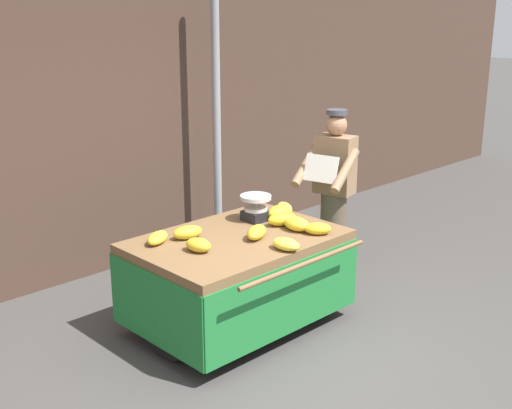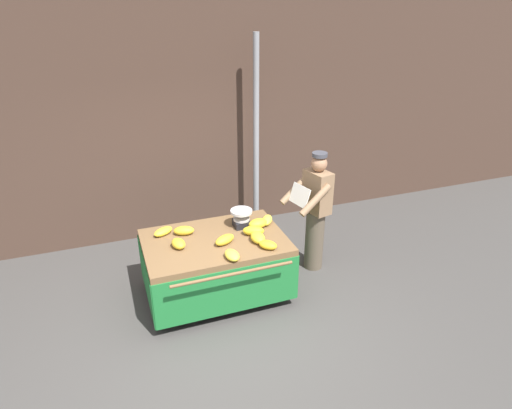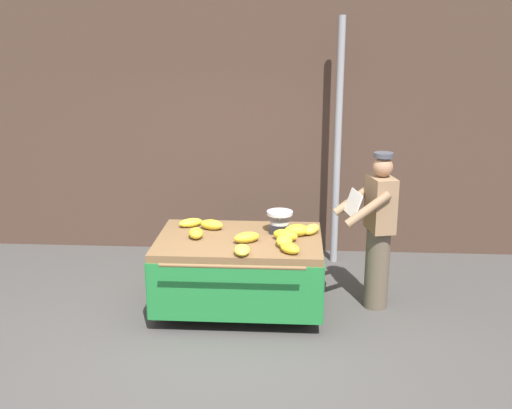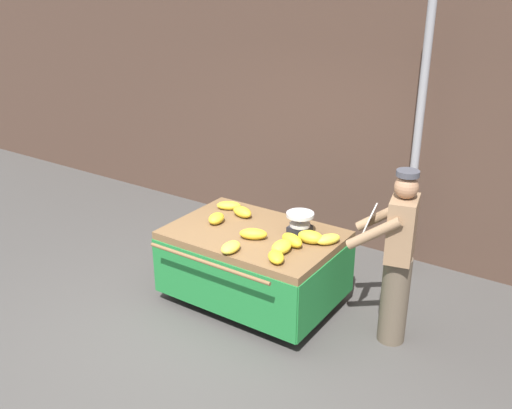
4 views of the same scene
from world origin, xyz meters
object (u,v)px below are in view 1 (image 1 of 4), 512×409
Objects in this scene: banana_bunch_5 at (158,238)px; banana_bunch_1 at (282,219)px; banana_bunch_8 at (297,224)px; vendor_person at (333,194)px; weighing_scale at (256,208)px; banana_bunch_3 at (318,229)px; banana_bunch_6 at (285,208)px; banana_bunch_7 at (286,244)px; banana_bunch_0 at (188,232)px; street_pole at (216,115)px; banana_bunch_9 at (279,212)px; banana_bunch_2 at (198,245)px; banana_bunch_4 at (257,232)px; banana_cart at (237,260)px.

banana_bunch_1 is at bearing -20.50° from banana_bunch_5.
banana_bunch_8 is 1.06m from vendor_person.
vendor_person is (1.04, -0.04, -0.07)m from weighing_scale.
banana_bunch_6 is (0.22, 0.60, 0.00)m from banana_bunch_3.
banana_bunch_6 is (0.27, 0.23, -0.01)m from banana_bunch_1.
vendor_person is (1.39, 0.66, 0.01)m from banana_bunch_7.
banana_bunch_0 is at bearing 141.66° from banana_bunch_3.
banana_bunch_8 reaches higher than banana_bunch_5.
street_pole is 2.13m from banana_bunch_3.
weighing_scale is 0.45m from banana_bunch_8.
weighing_scale is 1.10× the size of banana_bunch_0.
banana_bunch_9 is (-0.50, -1.42, -0.66)m from street_pole.
banana_bunch_3 is (0.99, -0.38, -0.00)m from banana_bunch_2.
banana_bunch_9 is at bearing 7.55° from banana_bunch_2.
vendor_person is (0.36, -1.35, -0.67)m from street_pole.
banana_bunch_8 reaches higher than banana_bunch_0.
vendor_person reaches higher than banana_bunch_3.
banana_bunch_3 is 0.84× the size of banana_bunch_5.
banana_bunch_4 is 0.74m from banana_bunch_6.
weighing_scale reaches higher than banana_bunch_8.
banana_bunch_3 is at bearing -82.42° from banana_bunch_1.
banana_cart is at bearing 153.78° from banana_bunch_8.
banana_bunch_1 reaches higher than banana_bunch_2.
street_pole reaches higher than banana_bunch_9.
banana_cart is at bearing 5.11° from banana_bunch_2.
street_pole is 1.64m from banana_bunch_9.
banana_bunch_4 is at bearing -57.52° from banana_cart.
banana_bunch_1 is 0.94m from banana_bunch_2.
banana_bunch_8 reaches higher than banana_bunch_4.
weighing_scale is 1.08× the size of banana_bunch_6.
weighing_scale is at bearing 177.79° from vendor_person.
banana_bunch_5 is 1.04× the size of banana_bunch_9.
banana_bunch_0 is 0.95× the size of banana_bunch_1.
weighing_scale is at bearing 104.11° from banana_bunch_1.
banana_cart is 6.99× the size of banana_bunch_8.
banana_bunch_2 is 0.86× the size of banana_bunch_9.
weighing_scale is 0.49m from banana_bunch_4.
banana_bunch_7 is (-0.69, -0.67, -0.00)m from banana_bunch_6.
banana_bunch_1 is at bearing -0.99° from banana_bunch_2.
banana_bunch_1 reaches higher than banana_bunch_6.
banana_bunch_6 is at bearing 69.49° from banana_bunch_3.
banana_bunch_2 is (-1.55, -1.56, -0.67)m from street_pole.
banana_cart is 1.02× the size of vendor_person.
weighing_scale reaches higher than banana_bunch_2.
banana_cart is 0.52m from banana_bunch_2.
banana_bunch_1 is (-0.61, -1.57, -0.66)m from street_pole.
banana_bunch_3 is 0.20m from banana_bunch_8.
weighing_scale is at bearing 16.05° from banana_bunch_2.
banana_bunch_8 is at bearing -28.71° from banana_bunch_5.
banana_bunch_9 is (0.12, 0.16, 0.00)m from banana_bunch_1.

